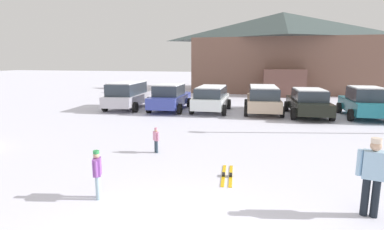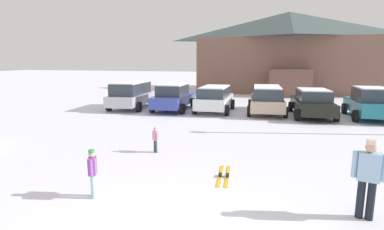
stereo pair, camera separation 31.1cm
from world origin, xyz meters
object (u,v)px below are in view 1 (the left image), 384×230
(ski_lodge, at_px, (281,52))
(parked_blue_hatchback, at_px, (170,97))
(parked_white_suv, at_px, (211,98))
(parked_teal_hatchback, at_px, (364,102))
(parked_black_sedan, at_px, (308,102))
(skier_adult_in_blue_parka, at_px, (373,173))
(skier_child_in_pink_snowsuit, at_px, (156,139))
(skier_child_in_purple_jacket, at_px, (97,172))
(pair_of_skis, at_px, (227,175))
(parked_beige_suv, at_px, (263,98))
(parked_silver_wagon, at_px, (128,94))

(ski_lodge, relative_size, parked_blue_hatchback, 3.97)
(parked_white_suv, xyz_separation_m, parked_teal_hatchback, (8.71, 0.04, 0.00))
(parked_black_sedan, bearing_deg, parked_blue_hatchback, 179.80)
(parked_black_sedan, xyz_separation_m, skier_adult_in_blue_parka, (-0.19, -11.81, 0.13))
(skier_child_in_pink_snowsuit, height_order, skier_adult_in_blue_parka, skier_adult_in_blue_parka)
(ski_lodge, distance_m, skier_adult_in_blue_parka, 27.29)
(parked_white_suv, distance_m, parked_teal_hatchback, 8.71)
(parked_blue_hatchback, bearing_deg, parked_white_suv, 2.77)
(skier_child_in_purple_jacket, relative_size, skier_adult_in_blue_parka, 0.70)
(skier_child_in_pink_snowsuit, bearing_deg, skier_child_in_purple_jacket, -90.71)
(parked_black_sedan, bearing_deg, skier_child_in_purple_jacket, -115.97)
(parked_white_suv, xyz_separation_m, skier_child_in_pink_snowsuit, (-0.30, -8.95, -0.37))
(ski_lodge, xyz_separation_m, pair_of_skis, (-2.27, -25.63, -4.09))
(parked_teal_hatchback, xyz_separation_m, skier_child_in_purple_jacket, (-9.05, -12.65, -0.22))
(ski_lodge, xyz_separation_m, parked_teal_hatchback, (4.04, -15.09, -3.24))
(ski_lodge, distance_m, parked_teal_hatchback, 15.95)
(parked_white_suv, relative_size, parked_teal_hatchback, 1.01)
(parked_black_sedan, relative_size, parked_teal_hatchback, 1.14)
(skier_child_in_pink_snowsuit, bearing_deg, parked_blue_hatchback, 105.22)
(parked_white_suv, relative_size, parked_beige_suv, 0.87)
(parked_blue_hatchback, bearing_deg, parked_beige_suv, 4.31)
(parked_white_suv, distance_m, parked_beige_suv, 3.18)
(parked_silver_wagon, distance_m, skier_child_in_purple_jacket, 13.48)
(parked_silver_wagon, bearing_deg, parked_white_suv, 2.18)
(ski_lodge, relative_size, skier_adult_in_blue_parka, 10.95)
(parked_teal_hatchback, bearing_deg, skier_adult_in_blue_parka, -104.83)
(skier_adult_in_blue_parka, relative_size, pair_of_skis, 1.03)
(ski_lodge, bearing_deg, parked_black_sedan, -86.07)
(parked_blue_hatchback, distance_m, parked_teal_hatchback, 11.41)
(parked_white_suv, relative_size, skier_child_in_purple_jacket, 3.60)
(skier_child_in_pink_snowsuit, relative_size, pair_of_skis, 0.55)
(parked_white_suv, distance_m, skier_child_in_purple_jacket, 12.62)
(parked_white_suv, distance_m, skier_child_in_pink_snowsuit, 8.96)
(parked_beige_suv, height_order, pair_of_skis, parked_beige_suv)
(parked_teal_hatchback, xyz_separation_m, skier_adult_in_blue_parka, (-3.18, -12.01, 0.07))
(skier_child_in_purple_jacket, bearing_deg, pair_of_skis, 37.61)
(skier_child_in_purple_jacket, relative_size, pair_of_skis, 0.72)
(parked_black_sedan, xyz_separation_m, parked_teal_hatchback, (2.99, 0.20, 0.06))
(skier_child_in_purple_jacket, bearing_deg, parked_blue_hatchback, 100.69)
(parked_beige_suv, distance_m, parked_teal_hatchback, 5.55)
(skier_adult_in_blue_parka, bearing_deg, parked_blue_hatchback, 124.81)
(skier_child_in_purple_jacket, bearing_deg, parked_beige_suv, 74.80)
(parked_black_sedan, xyz_separation_m, skier_child_in_purple_jacket, (-6.07, -12.45, -0.16))
(parked_white_suv, height_order, parked_beige_suv, parked_beige_suv)
(ski_lodge, xyz_separation_m, parked_silver_wagon, (-10.30, -15.34, -3.16))
(skier_adult_in_blue_parka, height_order, pair_of_skis, skier_adult_in_blue_parka)
(parked_silver_wagon, distance_m, skier_child_in_pink_snowsuit, 10.25)
(parked_blue_hatchback, xyz_separation_m, parked_beige_suv, (5.87, 0.44, 0.04))
(ski_lodge, bearing_deg, parked_beige_suv, -95.79)
(parked_white_suv, relative_size, parked_black_sedan, 0.89)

